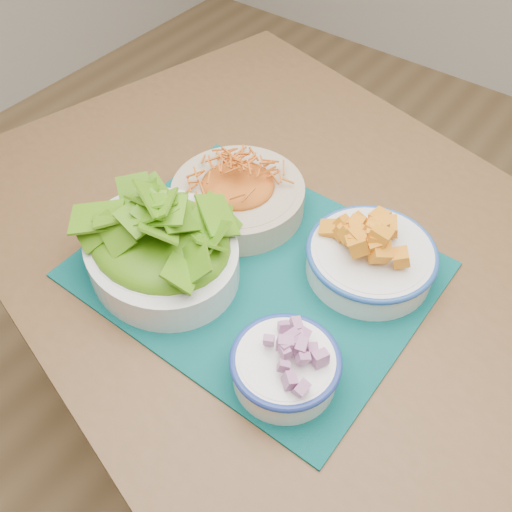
{
  "coord_description": "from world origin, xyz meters",
  "views": [
    {
      "loc": [
        0.42,
        -0.49,
        1.44
      ],
      "look_at": [
        0.07,
        -0.02,
        0.78
      ],
      "focal_mm": 40.0,
      "sensor_mm": 36.0,
      "label": 1
    }
  ],
  "objects": [
    {
      "name": "ground",
      "position": [
        0.0,
        0.0,
        0.0
      ],
      "size": [
        4.0,
        4.0,
        0.0
      ],
      "primitive_type": "plane",
      "color": "#9E7A4C",
      "rests_on": "ground"
    },
    {
      "name": "placemat",
      "position": [
        0.07,
        -0.02,
        0.75
      ],
      "size": [
        0.51,
        0.42,
        0.0
      ],
      "primitive_type": "cube",
      "rotation": [
        0.0,
        0.0,
        -0.0
      ],
      "color": "#023232",
      "rests_on": "table"
    },
    {
      "name": "lettuce_bowl",
      "position": [
        -0.05,
        -0.11,
        0.81
      ],
      "size": [
        0.32,
        0.29,
        0.13
      ],
      "rotation": [
        0.0,
        0.0,
        -0.3
      ],
      "color": "silver",
      "rests_on": "placemat"
    },
    {
      "name": "squash_bowl",
      "position": [
        0.21,
        0.08,
        0.8
      ],
      "size": [
        0.21,
        0.21,
        0.09
      ],
      "rotation": [
        0.0,
        0.0,
        -0.1
      ],
      "color": "white",
      "rests_on": "placemat"
    },
    {
      "name": "carrot_bowl",
      "position": [
        -0.04,
        0.07,
        0.79
      ],
      "size": [
        0.27,
        0.27,
        0.08
      ],
      "rotation": [
        0.0,
        0.0,
        -0.24
      ],
      "color": "#BAAA8A",
      "rests_on": "placemat"
    },
    {
      "name": "onion_bowl",
      "position": [
        0.22,
        -0.15,
        0.79
      ],
      "size": [
        0.15,
        0.15,
        0.08
      ],
      "rotation": [
        0.0,
        0.0,
        -0.06
      ],
      "color": "white",
      "rests_on": "placemat"
    },
    {
      "name": "table",
      "position": [
        0.13,
        0.05,
        0.66
      ],
      "size": [
        1.45,
        1.14,
        0.75
      ],
      "rotation": [
        0.0,
        0.0,
        -0.25
      ],
      "color": "brown",
      "rests_on": "ground"
    }
  ]
}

